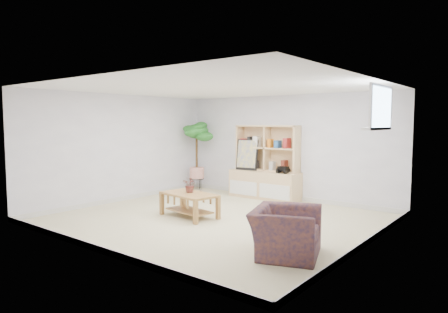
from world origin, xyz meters
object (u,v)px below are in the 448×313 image
Objects in this scene: coffee_table at (189,205)px; armchair at (286,228)px; floor_tree at (197,156)px; storage_unit at (265,162)px.

armchair is (2.50, -0.78, 0.14)m from coffee_table.
coffee_table is 2.95m from floor_tree.
storage_unit is 2.53m from coffee_table.
floor_tree is (-1.82, 2.23, 0.67)m from coffee_table.
floor_tree is 5.29m from armchair.
armchair is at bearing -8.84° from coffee_table.
storage_unit is 1.75× the size of armchair.
armchair is at bearing -53.55° from storage_unit.
storage_unit is at bearing 16.96° from armchair.
coffee_table is 1.13× the size of armchair.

